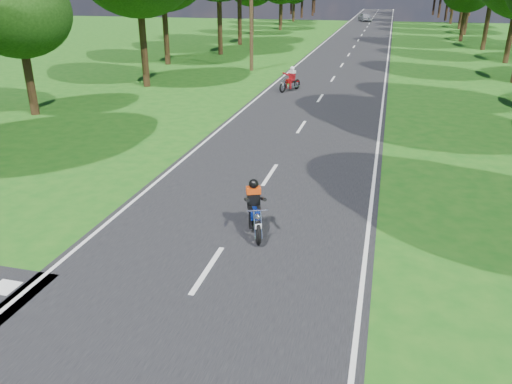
# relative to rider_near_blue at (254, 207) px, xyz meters

# --- Properties ---
(ground) EXTENTS (160.00, 160.00, 0.00)m
(ground) POSITION_rel_rider_near_blue_xyz_m (-0.53, -4.03, -0.69)
(ground) COLOR #175313
(ground) RESTS_ON ground
(main_road) EXTENTS (7.00, 140.00, 0.02)m
(main_road) POSITION_rel_rider_near_blue_xyz_m (-0.53, 45.97, -0.68)
(main_road) COLOR black
(main_road) RESTS_ON ground
(road_markings) EXTENTS (7.40, 140.00, 0.01)m
(road_markings) POSITION_rel_rider_near_blue_xyz_m (-0.66, 44.10, -0.66)
(road_markings) COLOR silver
(road_markings) RESTS_ON main_road
(telegraph_pole) EXTENTS (1.20, 0.26, 8.00)m
(telegraph_pole) POSITION_rel_rider_near_blue_xyz_m (-6.53, 23.97, 3.38)
(telegraph_pole) COLOR #382616
(telegraph_pole) RESTS_ON ground
(rider_near_blue) EXTENTS (1.09, 1.68, 1.33)m
(rider_near_blue) POSITION_rel_rider_near_blue_xyz_m (0.00, 0.00, 0.00)
(rider_near_blue) COLOR navy
(rider_near_blue) RESTS_ON main_road
(rider_far_red) EXTENTS (1.20, 1.72, 1.37)m
(rider_far_red) POSITION_rel_rider_near_blue_xyz_m (-2.50, 17.51, 0.02)
(rider_far_red) COLOR maroon
(rider_far_red) RESTS_ON main_road
(distant_car) EXTENTS (2.66, 3.99, 1.26)m
(distant_car) POSITION_rel_rider_near_blue_xyz_m (-1.40, 74.56, -0.04)
(distant_car) COLOR #B7BABE
(distant_car) RESTS_ON main_road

